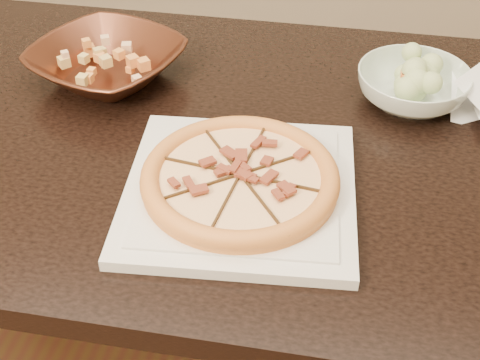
{
  "coord_description": "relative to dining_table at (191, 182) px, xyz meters",
  "views": [
    {
      "loc": [
        0.31,
        -0.68,
        1.4
      ],
      "look_at": [
        0.18,
        0.04,
        0.78
      ],
      "focal_mm": 50.0,
      "sensor_mm": 36.0,
      "label": 1
    }
  ],
  "objects": [
    {
      "name": "mixed_dish",
      "position": [
        -0.18,
        0.13,
        0.19
      ],
      "size": [
        0.13,
        0.12,
        0.03
      ],
      "color": "#E4AF80",
      "rests_on": "bronze_bowl"
    },
    {
      "name": "plate",
      "position": [
        0.11,
        -0.15,
        0.13
      ],
      "size": [
        0.36,
        0.36,
        0.02
      ],
      "color": "silver",
      "rests_on": "dining_table"
    },
    {
      "name": "salad",
      "position": [
        0.36,
        0.15,
        0.19
      ],
      "size": [
        0.1,
        0.1,
        0.04
      ],
      "color": "#A2B779",
      "rests_on": "salad_bowl"
    },
    {
      "name": "pizza",
      "position": [
        0.11,
        -0.15,
        0.15
      ],
      "size": [
        0.29,
        0.29,
        0.03
      ],
      "color": "#DD8F3E",
      "rests_on": "plate"
    },
    {
      "name": "salad_bowl",
      "position": [
        0.36,
        0.15,
        0.14
      ],
      "size": [
        0.24,
        0.24,
        0.06
      ],
      "primitive_type": "imported",
      "rotation": [
        0.0,
        0.0,
        -0.28
      ],
      "color": "silver",
      "rests_on": "dining_table"
    },
    {
      "name": "bronze_bowl",
      "position": [
        -0.18,
        0.13,
        0.15
      ],
      "size": [
        0.34,
        0.34,
        0.06
      ],
      "primitive_type": "imported",
      "rotation": [
        0.0,
        0.0,
        -0.38
      ],
      "color": "brown",
      "rests_on": "dining_table"
    },
    {
      "name": "dining_table",
      "position": [
        0.0,
        0.0,
        0.0
      ],
      "size": [
        1.27,
        0.81,
        0.75
      ],
      "color": "black",
      "rests_on": "floor"
    }
  ]
}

